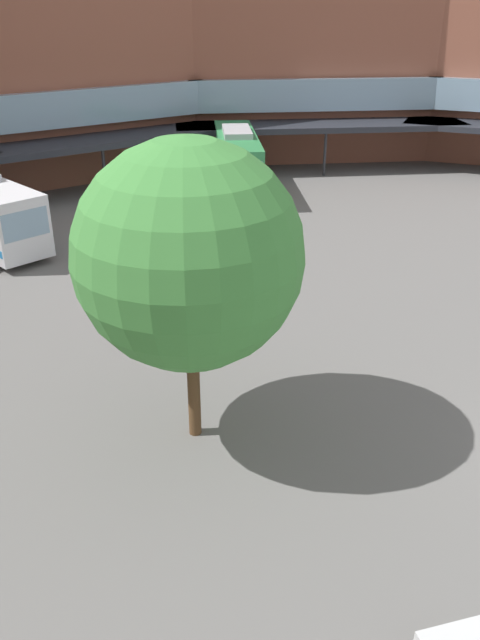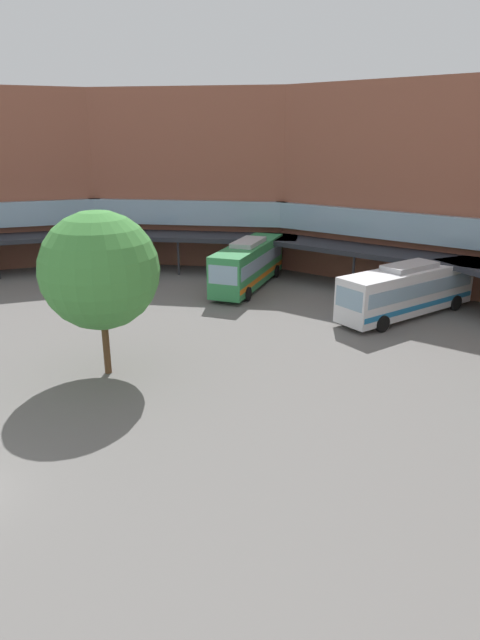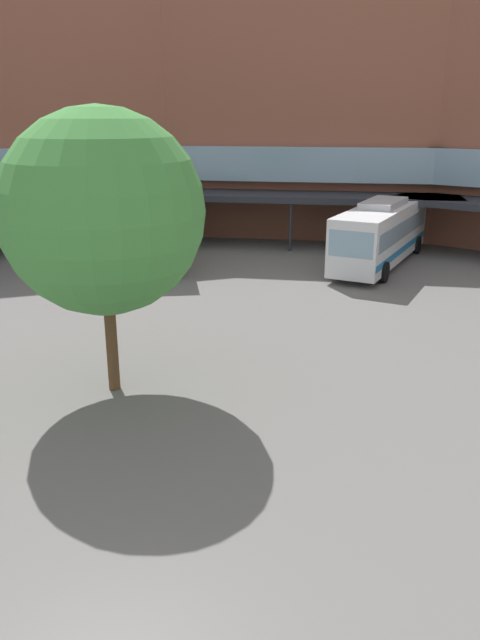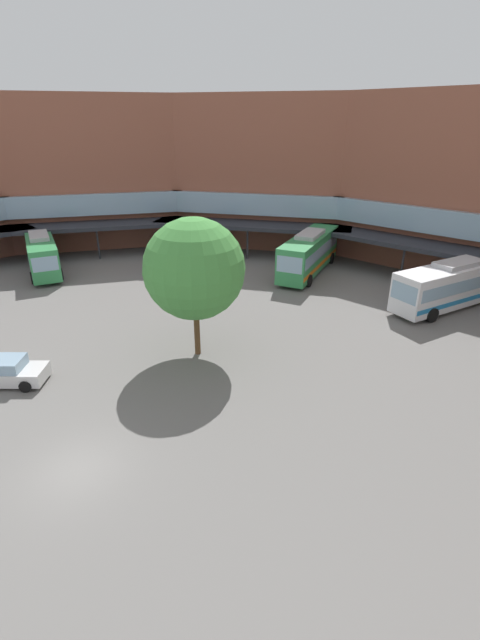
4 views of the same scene
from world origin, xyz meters
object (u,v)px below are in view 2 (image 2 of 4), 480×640
at_px(bus_0, 110,259).
at_px(plaza_tree, 100,271).
at_px(bus_5, 407,290).
at_px(bus_4, 248,264).

distance_m(bus_0, plaza_tree, 19.95).
bearing_deg(plaza_tree, bus_0, 139.03).
bearing_deg(bus_5, bus_0, -57.99).
distance_m(bus_0, bus_5, 24.70).
relative_size(bus_0, bus_5, 0.85).
xyz_separation_m(bus_4, plaza_tree, (4.04, -18.29, 3.60)).
xyz_separation_m(bus_4, bus_5, (13.21, 0.53, -0.11)).
height_order(bus_5, plaza_tree, plaza_tree).
bearing_deg(bus_5, bus_4, -69.67).
xyz_separation_m(bus_5, plaza_tree, (-9.17, -18.82, 3.71)).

